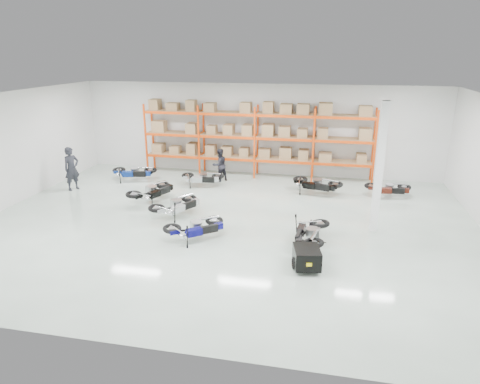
% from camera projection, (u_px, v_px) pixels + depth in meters
% --- Properties ---
extents(room, '(18.00, 18.00, 18.00)m').
position_uv_depth(room, '(225.00, 164.00, 14.87)').
color(room, silver).
rests_on(room, ground).
extents(pallet_rack, '(11.28, 0.98, 3.62)m').
position_uv_depth(pallet_rack, '(256.00, 131.00, 20.86)').
color(pallet_rack, '#DD410B').
rests_on(pallet_rack, ground).
extents(structural_column, '(0.25, 0.25, 4.50)m').
position_uv_depth(structural_column, '(379.00, 169.00, 14.34)').
color(structural_column, white).
rests_on(structural_column, ground).
extents(moto_blue_centre, '(1.98, 1.85, 1.18)m').
position_uv_depth(moto_blue_centre, '(196.00, 224.00, 14.15)').
color(moto_blue_centre, '#09074E').
rests_on(moto_blue_centre, ground).
extents(moto_silver_left, '(1.76, 2.07, 1.21)m').
position_uv_depth(moto_silver_left, '(177.00, 202.00, 16.17)').
color(moto_silver_left, '#AAACB1').
rests_on(moto_silver_left, ground).
extents(moto_black_far_left, '(1.65, 2.15, 1.25)m').
position_uv_depth(moto_black_far_left, '(152.00, 188.00, 17.73)').
color(moto_black_far_left, black).
rests_on(moto_black_far_left, ground).
extents(moto_touring_right, '(1.13, 1.99, 1.23)m').
position_uv_depth(moto_touring_right, '(310.00, 229.00, 13.69)').
color(moto_touring_right, black).
rests_on(moto_touring_right, ground).
extents(trailer, '(0.90, 1.59, 0.65)m').
position_uv_depth(trailer, '(307.00, 257.00, 12.27)').
color(trailer, black).
rests_on(trailer, ground).
extents(moto_back_a, '(1.98, 1.22, 1.20)m').
position_uv_depth(moto_back_a, '(133.00, 169.00, 20.59)').
color(moto_back_a, navy).
rests_on(moto_back_a, ground).
extents(moto_back_b, '(1.80, 1.03, 1.11)m').
position_uv_depth(moto_back_b, '(202.00, 175.00, 19.80)').
color(moto_back_b, '#A6ACAF').
rests_on(moto_back_b, ground).
extents(moto_back_c, '(2.12, 1.45, 1.25)m').
position_uv_depth(moto_back_c, '(316.00, 181.00, 18.69)').
color(moto_back_c, black).
rests_on(moto_back_c, ground).
extents(moto_back_d, '(1.75, 0.99, 1.09)m').
position_uv_depth(moto_back_d, '(389.00, 186.00, 18.27)').
color(moto_back_d, '#42150D').
rests_on(moto_back_d, ground).
extents(person_left, '(0.74, 0.85, 1.96)m').
position_uv_depth(person_left, '(72.00, 169.00, 19.16)').
color(person_left, black).
rests_on(person_left, ground).
extents(person_back, '(0.97, 0.97, 1.58)m').
position_uv_depth(person_back, '(220.00, 165.00, 20.51)').
color(person_back, black).
rests_on(person_back, ground).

